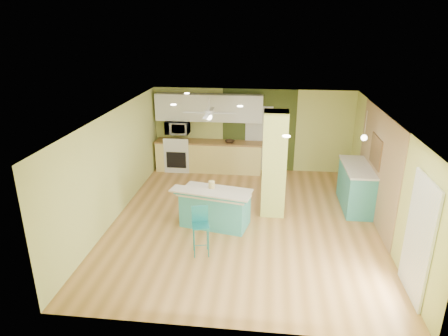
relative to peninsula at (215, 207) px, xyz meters
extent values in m
cube|color=#A37139|center=(0.64, 0.26, -0.44)|extent=(6.00, 7.00, 0.01)
cube|color=white|center=(0.64, 0.26, 2.07)|extent=(6.00, 7.00, 0.01)
cube|color=#C9D06F|center=(0.64, 3.77, 0.82)|extent=(6.00, 0.01, 2.50)
cube|color=#C9D06F|center=(0.64, -3.24, 0.82)|extent=(6.00, 0.01, 2.50)
cube|color=#C9D06F|center=(-2.36, 0.26, 0.82)|extent=(0.01, 7.00, 2.50)
cube|color=#C9D06F|center=(3.65, 0.26, 0.82)|extent=(0.01, 7.00, 2.50)
cube|color=#957455|center=(3.63, 0.86, 0.82)|extent=(0.02, 3.40, 2.50)
cube|color=#3A471C|center=(0.84, 3.75, 0.82)|extent=(2.20, 0.02, 2.50)
cube|color=silver|center=(0.84, 3.72, 0.57)|extent=(0.82, 0.05, 2.00)
cube|color=white|center=(3.61, -2.04, 0.62)|extent=(0.04, 1.08, 2.10)
cube|color=#BAC55B|center=(1.29, 0.76, 0.82)|extent=(0.55, 0.55, 2.50)
cube|color=#EDD67C|center=(-0.66, 3.46, 0.02)|extent=(3.20, 0.60, 0.90)
cube|color=olive|center=(-0.66, 3.46, 0.49)|extent=(3.25, 0.63, 0.04)
cube|color=white|center=(-1.61, 3.46, 0.02)|extent=(0.76, 0.64, 0.90)
cube|color=black|center=(-1.61, 3.13, -0.01)|extent=(0.59, 0.02, 0.50)
cube|color=white|center=(-1.61, 3.16, 0.56)|extent=(0.76, 0.06, 0.18)
cube|color=white|center=(-0.66, 3.58, 1.52)|extent=(3.20, 0.34, 0.80)
imported|color=white|center=(-1.61, 3.46, 0.92)|extent=(0.70, 0.48, 0.39)
cylinder|color=silver|center=(-0.46, 2.26, 1.87)|extent=(0.03, 0.03, 0.40)
cylinder|color=silver|center=(-0.46, 2.26, 1.67)|extent=(0.24, 0.24, 0.10)
sphere|color=white|center=(-0.46, 2.26, 1.55)|extent=(0.18, 0.18, 0.18)
cylinder|color=silver|center=(3.29, 1.01, 1.76)|extent=(0.01, 0.01, 0.62)
sphere|color=white|center=(3.29, 1.01, 1.45)|extent=(0.14, 0.14, 0.14)
cube|color=brown|center=(3.61, 1.06, 1.12)|extent=(0.03, 0.90, 0.70)
cube|color=teal|center=(0.00, 0.02, -0.05)|extent=(1.58, 1.01, 0.77)
cube|color=beige|center=(0.00, 0.02, 0.36)|extent=(1.68, 1.12, 0.04)
cube|color=teal|center=(-0.07, -0.32, 0.44)|extent=(1.64, 0.46, 0.11)
cube|color=beige|center=(-0.07, -0.32, 0.49)|extent=(1.80, 0.71, 0.03)
cylinder|color=teal|center=(-0.21, -1.40, -0.13)|extent=(0.02, 0.02, 0.62)
cylinder|color=teal|center=(0.05, -1.33, -0.13)|extent=(0.02, 0.02, 0.62)
cylinder|color=teal|center=(-0.28, -1.13, -0.13)|extent=(0.02, 0.02, 0.62)
cylinder|color=teal|center=(-0.01, -1.06, -0.13)|extent=(0.02, 0.02, 0.62)
cube|color=teal|center=(-0.11, -1.23, 0.20)|extent=(0.40, 0.40, 0.03)
cube|color=teal|center=(-0.15, -1.09, 0.38)|extent=(0.32, 0.10, 0.34)
cube|color=teal|center=(3.34, 1.33, 0.08)|extent=(0.67, 1.61, 1.03)
cube|color=silver|center=(3.34, 1.33, 0.62)|extent=(0.71, 1.68, 0.05)
imported|color=#352215|center=(-0.01, 3.40, 0.54)|extent=(0.31, 0.31, 0.07)
cylinder|color=yellow|center=(-0.09, 0.17, 0.47)|extent=(0.14, 0.14, 0.18)
camera|label=1|loc=(1.13, -8.02, 3.94)|focal=32.00mm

